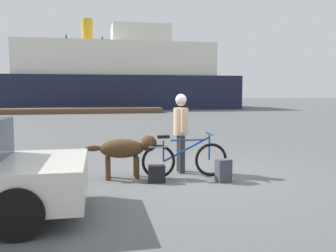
{
  "coord_description": "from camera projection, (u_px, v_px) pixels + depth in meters",
  "views": [
    {
      "loc": [
        -1.85,
        -7.2,
        1.75
      ],
      "look_at": [
        -0.13,
        1.68,
        0.88
      ],
      "focal_mm": 38.68,
      "sensor_mm": 36.0,
      "label": 1
    }
  ],
  "objects": [
    {
      "name": "ferry_boat",
      "position": [
        118.0,
        78.0,
        36.74
      ],
      "size": [
        23.63,
        8.39,
        8.84
      ],
      "color": "#191E38",
      "rests_on": "ground_plane"
    },
    {
      "name": "pine_tree_mid_back",
      "position": [
        67.0,
        59.0,
        59.03
      ],
      "size": [
        3.5,
        3.5,
        11.19
      ],
      "color": "#4C331E",
      "rests_on": "ground_plane"
    },
    {
      "name": "backpack",
      "position": [
        223.0,
        171.0,
        7.0
      ],
      "size": [
        0.31,
        0.25,
        0.44
      ],
      "primitive_type": "cube",
      "rotation": [
        0.0,
        0.0,
        0.18
      ],
      "color": "#3F3F4C",
      "rests_on": "ground_plane"
    },
    {
      "name": "pine_tree_far_right",
      "position": [
        179.0,
        66.0,
        58.09
      ],
      "size": [
        3.28,
        3.28,
        9.26
      ],
      "color": "#4C331E",
      "rests_on": "ground_plane"
    },
    {
      "name": "dog",
      "position": [
        126.0,
        149.0,
        7.26
      ],
      "size": [
        1.43,
        0.44,
        0.86
      ],
      "color": "#472D19",
      "rests_on": "ground_plane"
    },
    {
      "name": "handbag_pannier",
      "position": [
        157.0,
        174.0,
        6.94
      ],
      "size": [
        0.33,
        0.2,
        0.33
      ],
      "primitive_type": "cube",
      "rotation": [
        0.0,
        0.0,
        -0.07
      ],
      "color": "black",
      "rests_on": "ground_plane"
    },
    {
      "name": "pine_tree_center",
      "position": [
        103.0,
        58.0,
        55.95
      ],
      "size": [
        4.38,
        4.38,
        10.27
      ],
      "color": "#4C331E",
      "rests_on": "ground_plane"
    },
    {
      "name": "dock_pier",
      "position": [
        83.0,
        111.0,
        28.88
      ],
      "size": [
        12.67,
        2.27,
        0.4
      ],
      "primitive_type": "cube",
      "color": "brown",
      "rests_on": "ground_plane"
    },
    {
      "name": "ground_plane",
      "position": [
        189.0,
        175.0,
        7.55
      ],
      "size": [
        160.0,
        160.0,
        0.0
      ],
      "primitive_type": "plane",
      "color": "#595B5B"
    },
    {
      "name": "sailboat_moored",
      "position": [
        58.0,
        103.0,
        39.37
      ],
      "size": [
        6.43,
        1.8,
        8.19
      ],
      "color": "navy",
      "rests_on": "ground_plane"
    },
    {
      "name": "bicycle",
      "position": [
        184.0,
        159.0,
        7.34
      ],
      "size": [
        1.78,
        0.44,
        0.9
      ],
      "color": "black",
      "rests_on": "ground_plane"
    },
    {
      "name": "person_cyclist",
      "position": [
        181.0,
        126.0,
        7.75
      ],
      "size": [
        0.32,
        0.53,
        1.69
      ],
      "color": "#333338",
      "rests_on": "ground_plane"
    }
  ]
}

